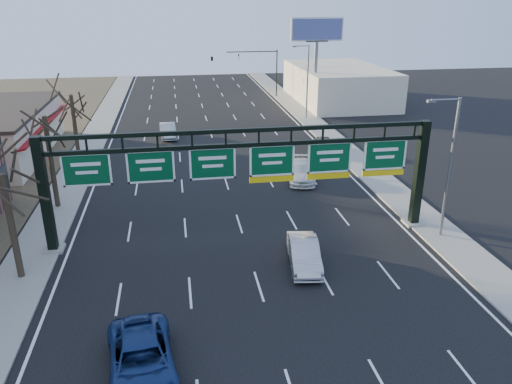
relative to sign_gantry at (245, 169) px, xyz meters
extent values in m
plane|color=black|center=(-0.16, -8.00, -4.63)|extent=(160.00, 160.00, 0.00)
cube|color=gray|center=(-12.96, 12.00, -4.57)|extent=(3.00, 120.00, 0.12)
cube|color=gray|center=(12.64, 12.00, -4.57)|extent=(3.00, 120.00, 0.12)
cube|color=white|center=(-0.16, 12.00, -4.62)|extent=(21.60, 120.00, 0.01)
cube|color=black|center=(-11.86, 0.00, -1.03)|extent=(0.55, 0.55, 7.20)
cube|color=gray|center=(-11.86, 0.00, -4.53)|extent=(1.20, 1.20, 0.20)
cube|color=black|center=(11.54, 0.00, -1.03)|extent=(0.55, 0.55, 7.20)
cube|color=gray|center=(11.54, 0.00, -4.53)|extent=(1.20, 1.20, 0.20)
cube|color=black|center=(-0.16, 0.00, 2.42)|extent=(23.40, 0.25, 0.25)
cube|color=black|center=(-0.16, 0.00, 1.52)|extent=(23.40, 0.25, 0.25)
cube|color=#044523|center=(-9.33, 0.00, 0.47)|extent=(2.80, 0.10, 2.00)
cube|color=#044523|center=(-5.66, 0.00, 0.47)|extent=(2.80, 0.10, 2.00)
cube|color=#044523|center=(-1.99, 0.00, 0.47)|extent=(2.80, 0.10, 2.00)
cube|color=#044523|center=(1.67, 0.00, 0.47)|extent=(2.80, 0.10, 2.00)
cube|color=yellow|center=(1.67, 0.00, -0.75)|extent=(2.80, 0.10, 0.40)
cube|color=#044523|center=(5.34, 0.00, 0.47)|extent=(2.80, 0.10, 2.00)
cube|color=yellow|center=(5.34, 0.00, -0.75)|extent=(2.80, 0.10, 0.40)
cube|color=#044523|center=(9.01, 0.00, 0.47)|extent=(2.80, 0.10, 2.00)
cube|color=yellow|center=(9.01, 0.00, -0.75)|extent=(2.80, 0.10, 0.40)
cube|color=maroon|center=(-16.56, 21.00, -1.63)|extent=(1.20, 18.00, 0.40)
cube|color=beige|center=(19.84, 42.00, -2.13)|extent=(12.00, 20.00, 5.00)
cylinder|color=#2E2319|center=(-12.96, -3.00, -1.47)|extent=(0.36, 0.36, 6.08)
cylinder|color=#2E2319|center=(-12.96, 7.00, -1.09)|extent=(0.36, 0.36, 6.84)
cylinder|color=#2E2319|center=(-12.96, 17.00, -1.28)|extent=(0.36, 0.36, 6.46)
cylinder|color=slate|center=(12.44, -2.00, -0.01)|extent=(0.20, 0.20, 9.00)
cylinder|color=slate|center=(11.54, -2.00, 4.39)|extent=(1.80, 0.12, 0.12)
cube|color=slate|center=(10.64, -2.00, 4.34)|extent=(0.50, 0.22, 0.15)
cylinder|color=slate|center=(12.44, 32.00, -0.01)|extent=(0.20, 0.20, 9.00)
cylinder|color=slate|center=(11.54, 32.00, 4.39)|extent=(1.80, 0.12, 0.12)
cube|color=slate|center=(10.64, 32.00, 4.34)|extent=(0.50, 0.22, 0.15)
cylinder|color=slate|center=(14.84, 37.00, -0.13)|extent=(0.50, 0.50, 9.00)
cube|color=slate|center=(14.84, 37.00, 4.37)|extent=(3.00, 0.30, 0.20)
cube|color=white|center=(14.84, 37.00, 5.87)|extent=(7.00, 0.30, 3.00)
cube|color=#47518F|center=(14.84, 36.80, 5.87)|extent=(6.60, 0.05, 2.60)
cylinder|color=black|center=(11.64, 47.00, -1.13)|extent=(0.18, 0.18, 7.00)
cylinder|color=black|center=(7.84, 47.00, 2.17)|extent=(7.60, 0.14, 0.14)
imported|color=black|center=(5.84, 47.00, 1.37)|extent=(0.20, 0.20, 1.00)
imported|color=black|center=(1.84, 47.00, 1.37)|extent=(0.54, 0.54, 1.62)
imported|color=navy|center=(-5.98, -11.92, -3.84)|extent=(3.27, 5.97, 1.59)
imported|color=#ACABB0|center=(2.77, -4.24, -3.86)|extent=(2.23, 4.84, 1.54)
imported|color=silver|center=(6.17, 9.83, -3.87)|extent=(3.09, 5.56, 1.52)
imported|color=#414546|center=(10.34, 17.11, -3.87)|extent=(2.52, 4.69, 1.52)
imported|color=#A9A9AD|center=(-4.91, 25.45, -3.87)|extent=(1.95, 4.74, 1.53)
camera|label=1|loc=(-4.07, -28.71, 9.88)|focal=35.00mm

